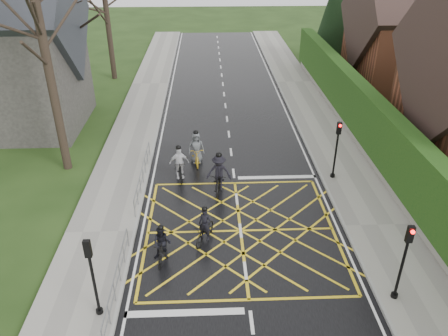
{
  "coord_description": "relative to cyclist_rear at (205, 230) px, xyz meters",
  "views": [
    {
      "loc": [
        -1.34,
        -15.15,
        11.58
      ],
      "look_at": [
        -0.58,
        3.29,
        1.3
      ],
      "focal_mm": 35.0,
      "sensor_mm": 36.0,
      "label": 1
    }
  ],
  "objects": [
    {
      "name": "hedge",
      "position": [
        9.28,
        6.56,
        1.57
      ],
      "size": [
        0.9,
        38.0,
        2.8
      ],
      "primitive_type": "cube",
      "color": "#133B10",
      "rests_on": "stone_wall"
    },
    {
      "name": "cyclist_mid",
      "position": [
        0.7,
        3.98,
        0.22
      ],
      "size": [
        1.29,
        2.19,
        2.06
      ],
      "rotation": [
        0.0,
        0.0,
        -0.1
      ],
      "color": "black",
      "rests_on": "ground"
    },
    {
      "name": "church",
      "position": [
        -12.0,
        12.56,
        4.4
      ],
      "size": [
        8.8,
        7.8,
        11.0
      ],
      "color": "#2D2B28",
      "rests_on": "ground"
    },
    {
      "name": "house_far",
      "position": [
        16.28,
        18.56,
        3.83
      ],
      "size": [
        9.8,
        8.8,
        10.3
      ],
      "color": "brown",
      "rests_on": "ground"
    },
    {
      "name": "conifer",
      "position": [
        12.28,
        26.56,
        4.46
      ],
      "size": [
        4.6,
        4.6,
        10.0
      ],
      "color": "black",
      "rests_on": "ground"
    },
    {
      "name": "railing_north",
      "position": [
        -3.12,
        4.56,
        0.25
      ],
      "size": [
        0.05,
        6.04,
        1.03
      ],
      "color": "slate",
      "rests_on": "ground"
    },
    {
      "name": "traffic_light_sw",
      "position": [
        -3.57,
        -3.94,
        1.13
      ],
      "size": [
        0.24,
        0.31,
        3.21
      ],
      "color": "black",
      "rests_on": "ground"
    },
    {
      "name": "traffic_light_se",
      "position": [
        6.63,
        -3.65,
        1.13
      ],
      "size": [
        0.24,
        0.31,
        3.21
      ],
      "rotation": [
        0.0,
        0.0,
        3.14
      ],
      "color": "black",
      "rests_on": "ground"
    },
    {
      "name": "cyclist_rear",
      "position": [
        0.0,
        0.0,
        0.0
      ],
      "size": [
        1.23,
        1.78,
        1.64
      ],
      "rotation": [
        0.0,
        0.0,
        -0.42
      ],
      "color": "black",
      "rests_on": "ground"
    },
    {
      "name": "cyclist_back",
      "position": [
        -1.67,
        -1.15,
        0.08
      ],
      "size": [
        0.78,
        1.66,
        1.63
      ],
      "rotation": [
        0.0,
        0.0,
        -0.11
      ],
      "color": "black",
      "rests_on": "ground"
    },
    {
      "name": "road",
      "position": [
        1.53,
        0.56,
        -0.53
      ],
      "size": [
        9.0,
        80.0,
        0.01
      ],
      "primitive_type": "cube",
      "color": "black",
      "rests_on": "ground"
    },
    {
      "name": "tree_near",
      "position": [
        -7.47,
        6.56,
        7.38
      ],
      "size": [
        9.24,
        9.24,
        11.44
      ],
      "color": "black",
      "rests_on": "ground"
    },
    {
      "name": "ground",
      "position": [
        1.53,
        0.56,
        -0.53
      ],
      "size": [
        120.0,
        120.0,
        0.0
      ],
      "primitive_type": "plane",
      "color": "black",
      "rests_on": "ground"
    },
    {
      "name": "stone_wall",
      "position": [
        9.28,
        6.56,
        -0.18
      ],
      "size": [
        0.5,
        38.0,
        0.7
      ],
      "primitive_type": "cube",
      "color": "slate",
      "rests_on": "ground"
    },
    {
      "name": "traffic_light_ne",
      "position": [
        6.63,
        4.75,
        1.13
      ],
      "size": [
        0.24,
        0.31,
        3.21
      ],
      "rotation": [
        0.0,
        0.0,
        3.14
      ],
      "color": "black",
      "rests_on": "ground"
    },
    {
      "name": "sidewalk_right",
      "position": [
        7.53,
        0.56,
        -0.46
      ],
      "size": [
        3.0,
        80.0,
        0.15
      ],
      "primitive_type": "cube",
      "color": "gray",
      "rests_on": "ground"
    },
    {
      "name": "railing_south",
      "position": [
        -3.12,
        -2.94,
        0.25
      ],
      "size": [
        0.05,
        5.04,
        1.03
      ],
      "color": "slate",
      "rests_on": "ground"
    },
    {
      "name": "sidewalk_left",
      "position": [
        -4.47,
        0.56,
        -0.46
      ],
      "size": [
        3.0,
        80.0,
        0.15
      ],
      "primitive_type": "cube",
      "color": "gray",
      "rests_on": "ground"
    },
    {
      "name": "cyclist_front",
      "position": [
        -1.31,
        5.2,
        0.16
      ],
      "size": [
        1.08,
        1.95,
        1.89
      ],
      "rotation": [
        0.0,
        0.0,
        0.19
      ],
      "color": "black",
      "rests_on": "ground"
    },
    {
      "name": "cyclist_lead",
      "position": [
        -0.45,
        6.88,
        0.14
      ],
      "size": [
        0.92,
        2.06,
        1.94
      ],
      "rotation": [
        0.0,
        0.0,
        0.09
      ],
      "color": "#B18A15",
      "rests_on": "ground"
    }
  ]
}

